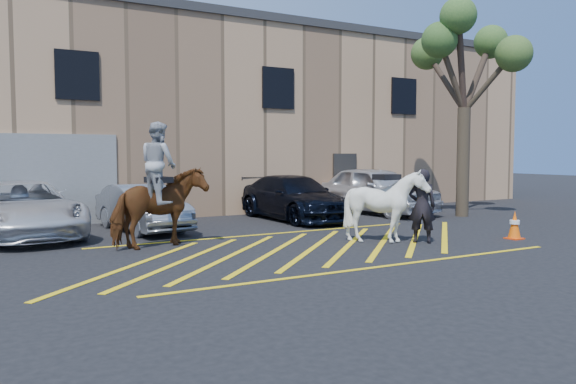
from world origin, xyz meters
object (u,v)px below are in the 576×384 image
car_white_pickup (23,209)px  mounted_bay (159,197)px  traffic_cone (515,225)px  tree (465,52)px  car_white_suv (376,190)px  saddled_white (386,206)px  car_blue_suv (294,198)px  handler (422,206)px  car_silver_sedan (143,208)px

car_white_pickup → mounted_bay: (2.67, -3.28, 0.44)m
traffic_cone → tree: 7.48m
car_white_pickup → tree: bearing=-13.4°
mounted_bay → traffic_cone: (8.39, -3.21, -0.82)m
car_white_pickup → car_white_suv: car_white_suv is taller
car_white_pickup → saddled_white: bearing=-39.3°
car_white_pickup → traffic_cone: (11.06, -6.50, -0.38)m
car_blue_suv → tree: tree is taller
tree → mounted_bay: bearing=-173.8°
mounted_bay → traffic_cone: size_ratio=4.04×
handler → car_white_pickup: bearing=4.1°
mounted_bay → handler: bearing=-23.3°
car_white_suv → handler: 6.85m
traffic_cone → tree: size_ratio=0.10×
car_blue_suv → tree: size_ratio=0.69×
car_white_pickup → car_silver_sedan: car_white_pickup is taller
handler → traffic_cone: (2.55, -0.69, -0.55)m
car_white_pickup → handler: size_ratio=2.92×
handler → tree: 8.08m
handler → mounted_bay: size_ratio=0.62×
car_blue_suv → mounted_bay: bearing=-150.8°
car_blue_suv → tree: 7.78m
car_blue_suv → saddled_white: (-0.42, -5.30, 0.19)m
handler → mounted_bay: (-5.85, 2.52, 0.27)m
handler → mounted_bay: mounted_bay is taller
car_white_suv → handler: handler is taller
car_blue_suv → traffic_cone: bearing=-67.7°
car_white_suv → mounted_bay: bearing=-166.2°
car_white_suv → mounted_bay: (-9.14, -3.48, 0.32)m
handler → tree: tree is taller
car_white_suv → traffic_cone: size_ratio=7.01×
car_blue_suv → tree: bearing=-21.3°
saddled_white → mounted_bay: bearing=158.4°
car_blue_suv → handler: bearing=-88.4°
car_blue_suv → mounted_bay: (-5.55, -3.27, 0.46)m
car_blue_suv → handler: handler is taller
tree → handler: bearing=-145.0°
car_silver_sedan → car_blue_suv: 5.15m
car_silver_sedan → mounted_bay: (-0.41, -3.02, 0.53)m
car_silver_sedan → saddled_white: saddled_white is taller
car_silver_sedan → handler: 7.77m
traffic_cone → handler: bearing=164.7°
car_silver_sedan → saddled_white: 6.92m
car_white_suv → traffic_cone: 6.76m
car_silver_sedan → handler: size_ratio=2.19×
saddled_white → traffic_cone: bearing=-19.9°
car_white_suv → mounted_bay: size_ratio=1.74×
mounted_bay → tree: bearing=6.2°
car_blue_suv → mounted_bay: size_ratio=1.71×
car_white_suv → mounted_bay: mounted_bay is taller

